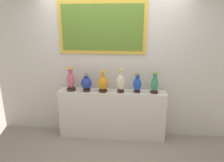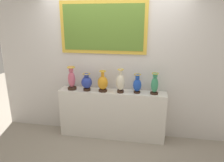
{
  "view_description": "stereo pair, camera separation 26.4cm",
  "coord_description": "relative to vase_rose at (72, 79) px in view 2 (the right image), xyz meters",
  "views": [
    {
      "loc": [
        0.33,
        -3.4,
        2.1
      ],
      "look_at": [
        0.0,
        0.0,
        1.08
      ],
      "focal_mm": 33.0,
      "sensor_mm": 36.0,
      "label": 1
    },
    {
      "loc": [
        0.59,
        -3.37,
        2.1
      ],
      "look_at": [
        0.0,
        0.0,
        1.08
      ],
      "focal_mm": 33.0,
      "sensor_mm": 36.0,
      "label": 2
    }
  ],
  "objects": [
    {
      "name": "vase_cobalt",
      "position": [
        0.28,
        -0.01,
        -0.04
      ],
      "size": [
        0.19,
        0.19,
        0.31
      ],
      "color": "#382319",
      "rests_on": "display_shelf"
    },
    {
      "name": "back_wall",
      "position": [
        0.72,
        0.24,
        0.31
      ],
      "size": [
        4.39,
        0.14,
        2.73
      ],
      "color": "silver",
      "rests_on": "ground_plane"
    },
    {
      "name": "vase_jade",
      "position": [
        1.45,
        0.01,
        -0.02
      ],
      "size": [
        0.13,
        0.13,
        0.37
      ],
      "color": "#382319",
      "rests_on": "display_shelf"
    },
    {
      "name": "vase_sapphire",
      "position": [
        1.16,
        0.02,
        -0.04
      ],
      "size": [
        0.14,
        0.14,
        0.33
      ],
      "color": "#382319",
      "rests_on": "display_shelf"
    },
    {
      "name": "vase_amber",
      "position": [
        0.57,
        -0.01,
        -0.04
      ],
      "size": [
        0.18,
        0.18,
        0.37
      ],
      "color": "#382319",
      "rests_on": "display_shelf"
    },
    {
      "name": "ground_plane",
      "position": [
        0.72,
        0.03,
        -1.08
      ],
      "size": [
        10.39,
        10.39,
        0.0
      ],
      "primitive_type": "plane",
      "color": "gray"
    },
    {
      "name": "vase_rose",
      "position": [
        0.0,
        0.0,
        0.0
      ],
      "size": [
        0.16,
        0.16,
        0.42
      ],
      "color": "#382319",
      "rests_on": "display_shelf"
    },
    {
      "name": "vase_ivory",
      "position": [
        0.88,
        -0.02,
        -0.01
      ],
      "size": [
        0.15,
        0.15,
        0.42
      ],
      "color": "#382319",
      "rests_on": "display_shelf"
    },
    {
      "name": "display_shelf",
      "position": [
        0.72,
        0.03,
        -0.64
      ],
      "size": [
        1.9,
        0.3,
        0.89
      ],
      "primitive_type": "cube",
      "color": "silver",
      "rests_on": "ground_plane"
    }
  ]
}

